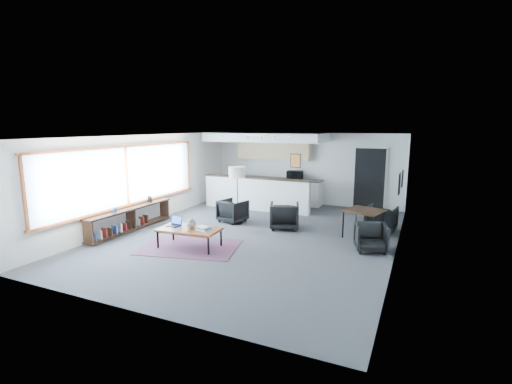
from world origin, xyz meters
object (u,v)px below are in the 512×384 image
at_px(dining_chair_near, 371,238).
at_px(dining_chair_far, 381,220).
at_px(coffee_table, 189,230).
at_px(floor_lamp, 237,174).
at_px(ceramic_pot, 191,223).
at_px(armchair_left, 233,210).
at_px(microwave, 295,174).
at_px(laptop, 175,223).
at_px(armchair_right, 284,214).
at_px(book_stack, 204,228).
at_px(dining_table, 364,212).

bearing_deg(dining_chair_near, dining_chair_far, 71.86).
relative_size(coffee_table, floor_lamp, 0.89).
distance_m(coffee_table, dining_chair_far, 5.19).
bearing_deg(ceramic_pot, coffee_table, -136.49).
height_order(armchair_left, floor_lamp, floor_lamp).
bearing_deg(dining_chair_far, microwave, -28.77).
distance_m(laptop, dining_chair_near, 4.66).
distance_m(coffee_table, ceramic_pot, 0.16).
bearing_deg(dining_chair_far, armchair_right, 25.21).
bearing_deg(ceramic_pot, book_stack, -4.26).
bearing_deg(floor_lamp, coffee_table, -91.03).
distance_m(ceramic_pot, armchair_right, 2.86).
distance_m(dining_chair_near, dining_chair_far, 1.78).
bearing_deg(armchair_left, dining_chair_near, 179.83).
xyz_separation_m(laptop, book_stack, (0.87, -0.07, -0.02)).
xyz_separation_m(coffee_table, armchair_right, (1.48, 2.49, -0.03)).
height_order(armchair_left, microwave, microwave).
distance_m(laptop, book_stack, 0.87).
xyz_separation_m(floor_lamp, dining_chair_far, (3.96, 0.90, -1.14)).
height_order(dining_chair_far, microwave, microwave).
distance_m(ceramic_pot, dining_chair_near, 4.21).
height_order(armchair_left, dining_table, armchair_left).
relative_size(coffee_table, dining_chair_far, 2.26).
distance_m(book_stack, dining_chair_far, 4.88).
bearing_deg(laptop, dining_chair_far, 41.28).
distance_m(laptop, dining_table, 4.79).
height_order(book_stack, armchair_right, armchair_right).
relative_size(armchair_right, dining_table, 0.76).
xyz_separation_m(ceramic_pot, armchair_right, (1.45, 2.46, -0.18)).
height_order(armchair_right, dining_chair_far, armchair_right).
xyz_separation_m(armchair_left, dining_chair_far, (4.18, 0.77, -0.04)).
distance_m(book_stack, floor_lamp, 2.61).
bearing_deg(laptop, floor_lamp, 83.17).
height_order(ceramic_pot, dining_chair_near, ceramic_pot).
bearing_deg(book_stack, microwave, 86.99).
height_order(laptop, armchair_right, armchair_right).
bearing_deg(dining_chair_near, book_stack, -173.69).
xyz_separation_m(laptop, armchair_left, (0.28, 2.46, -0.17)).
height_order(ceramic_pot, book_stack, ceramic_pot).
distance_m(coffee_table, microwave, 5.78).
relative_size(coffee_table, book_stack, 4.31).
height_order(coffee_table, ceramic_pot, ceramic_pot).
height_order(armchair_left, dining_chair_near, armchair_left).
distance_m(armchair_right, microwave, 3.38).
distance_m(dining_chair_far, microwave, 4.15).
distance_m(floor_lamp, dining_table, 3.69).
relative_size(armchair_right, microwave, 1.46).
xyz_separation_m(laptop, floor_lamp, (0.51, 2.33, 0.93)).
distance_m(coffee_table, dining_table, 4.44).
relative_size(coffee_table, dining_chair_near, 2.50).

